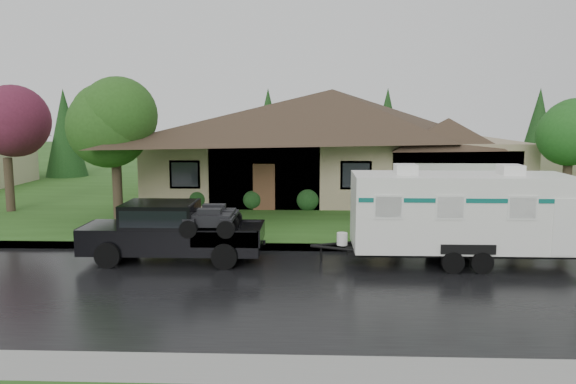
# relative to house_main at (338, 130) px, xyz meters

# --- Properties ---
(ground) EXTENTS (140.00, 140.00, 0.00)m
(ground) POSITION_rel_house_main_xyz_m (-2.29, -13.84, -3.59)
(ground) COLOR #295019
(ground) RESTS_ON ground
(road) EXTENTS (140.00, 8.00, 0.01)m
(road) POSITION_rel_house_main_xyz_m (-2.29, -15.84, -3.59)
(road) COLOR black
(road) RESTS_ON ground
(curb) EXTENTS (140.00, 0.50, 0.15)m
(curb) POSITION_rel_house_main_xyz_m (-2.29, -11.59, -3.52)
(curb) COLOR gray
(curb) RESTS_ON ground
(lawn) EXTENTS (140.00, 26.00, 0.15)m
(lawn) POSITION_rel_house_main_xyz_m (-2.29, 1.16, -3.52)
(lawn) COLOR #295019
(lawn) RESTS_ON ground
(house_main) EXTENTS (19.44, 10.80, 6.90)m
(house_main) POSITION_rel_house_main_xyz_m (0.00, 0.00, 0.00)
(house_main) COLOR tan
(house_main) RESTS_ON lawn
(tree_left_green) EXTENTS (3.49, 3.49, 5.78)m
(tree_left_green) POSITION_rel_house_main_xyz_m (-9.47, -7.06, 0.56)
(tree_left_green) COLOR #382B1E
(tree_left_green) RESTS_ON lawn
(tree_red) EXTENTS (3.31, 3.31, 5.48)m
(tree_red) POSITION_rel_house_main_xyz_m (-14.89, -5.56, 0.36)
(tree_red) COLOR #382B1E
(tree_red) RESTS_ON lawn
(tree_right_green) EXTENTS (3.04, 3.04, 5.03)m
(tree_right_green) POSITION_rel_house_main_xyz_m (9.24, -6.28, 0.04)
(tree_right_green) COLOR #382B1E
(tree_right_green) RESTS_ON lawn
(shrub_row) EXTENTS (13.60, 1.00, 1.00)m
(shrub_row) POSITION_rel_house_main_xyz_m (-0.29, -4.54, -2.94)
(shrub_row) COLOR #143814
(shrub_row) RESTS_ON lawn
(pickup_truck) EXTENTS (5.45, 2.07, 1.82)m
(pickup_truck) POSITION_rel_house_main_xyz_m (-5.77, -13.14, -2.62)
(pickup_truck) COLOR black
(pickup_truck) RESTS_ON ground
(travel_trailer) EXTENTS (6.72, 2.36, 3.02)m
(travel_trailer) POSITION_rel_house_main_xyz_m (3.03, -13.14, -1.99)
(travel_trailer) COLOR white
(travel_trailer) RESTS_ON ground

